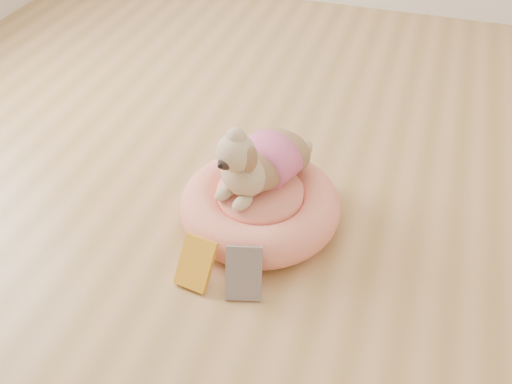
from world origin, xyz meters
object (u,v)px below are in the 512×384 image
(dog, at_px, (259,150))
(book_white, at_px, (244,273))
(book_yellow, at_px, (196,263))
(pet_bed, at_px, (260,206))

(dog, xyz_separation_m, book_white, (0.07, -0.38, -0.22))
(dog, distance_m, book_yellow, 0.45)
(pet_bed, height_order, dog, dog)
(pet_bed, relative_size, book_yellow, 3.40)
(book_yellow, xyz_separation_m, book_white, (0.17, -0.00, 0.01))
(pet_bed, xyz_separation_m, dog, (-0.02, 0.03, 0.23))
(dog, bearing_deg, pet_bed, -41.69)
(book_yellow, bearing_deg, pet_bed, 79.64)
(book_yellow, bearing_deg, book_white, 8.09)
(dog, bearing_deg, book_yellow, -83.20)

